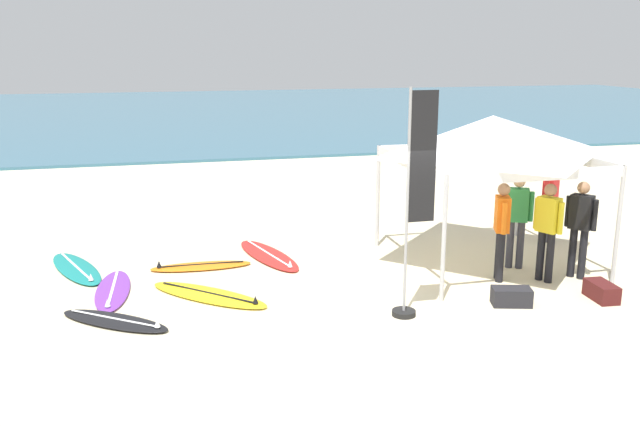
{
  "coord_description": "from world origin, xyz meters",
  "views": [
    {
      "loc": [
        -3.45,
        -9.73,
        3.97
      ],
      "look_at": [
        -0.5,
        1.82,
        1.0
      ],
      "focal_mm": 38.21,
      "sensor_mm": 36.0,
      "label": 1
    }
  ],
  "objects_px": {
    "gear_bag_near_tent": "(601,291)",
    "surfboard_teal": "(76,268)",
    "surfboard_red": "(269,255)",
    "person_yellow": "(548,226)",
    "surfboard_orange": "(200,266)",
    "person_green": "(517,215)",
    "banner_flag": "(414,214)",
    "canopy_tent": "(492,136)",
    "person_black": "(580,223)",
    "gear_bag_by_pole": "(511,297)",
    "surfboard_black": "(115,321)",
    "surfboard_purple": "(113,290)",
    "person_orange": "(502,225)",
    "surfboard_yellow": "(209,295)",
    "person_red": "(550,194)"
  },
  "relations": [
    {
      "from": "surfboard_black",
      "to": "person_black",
      "type": "distance_m",
      "value": 7.81
    },
    {
      "from": "canopy_tent",
      "to": "surfboard_orange",
      "type": "relative_size",
      "value": 1.78
    },
    {
      "from": "surfboard_teal",
      "to": "person_red",
      "type": "height_order",
      "value": "person_red"
    },
    {
      "from": "surfboard_red",
      "to": "person_red",
      "type": "bearing_deg",
      "value": -3.34
    },
    {
      "from": "surfboard_orange",
      "to": "surfboard_red",
      "type": "bearing_deg",
      "value": 14.54
    },
    {
      "from": "gear_bag_by_pole",
      "to": "surfboard_black",
      "type": "bearing_deg",
      "value": 172.47
    },
    {
      "from": "surfboard_yellow",
      "to": "banner_flag",
      "type": "xyz_separation_m",
      "value": [
        2.89,
        -1.5,
        1.54
      ]
    },
    {
      "from": "person_black",
      "to": "person_green",
      "type": "distance_m",
      "value": 1.08
    },
    {
      "from": "gear_bag_by_pole",
      "to": "canopy_tent",
      "type": "bearing_deg",
      "value": 73.78
    },
    {
      "from": "surfboard_orange",
      "to": "surfboard_black",
      "type": "bearing_deg",
      "value": -122.2
    },
    {
      "from": "person_black",
      "to": "gear_bag_by_pole",
      "type": "bearing_deg",
      "value": -153.0
    },
    {
      "from": "surfboard_orange",
      "to": "surfboard_red",
      "type": "xyz_separation_m",
      "value": [
        1.32,
        0.34,
        -0.0
      ]
    },
    {
      "from": "surfboard_orange",
      "to": "surfboard_purple",
      "type": "relative_size",
      "value": 0.9
    },
    {
      "from": "surfboard_yellow",
      "to": "gear_bag_by_pole",
      "type": "xyz_separation_m",
      "value": [
        4.56,
        -1.53,
        0.1
      ]
    },
    {
      "from": "surfboard_orange",
      "to": "surfboard_teal",
      "type": "xyz_separation_m",
      "value": [
        -2.19,
        0.42,
        -0.0
      ]
    },
    {
      "from": "person_red",
      "to": "gear_bag_by_pole",
      "type": "height_order",
      "value": "person_red"
    },
    {
      "from": "person_red",
      "to": "gear_bag_near_tent",
      "type": "distance_m",
      "value": 3.46
    },
    {
      "from": "canopy_tent",
      "to": "person_green",
      "type": "bearing_deg",
      "value": -40.8
    },
    {
      "from": "surfboard_orange",
      "to": "person_green",
      "type": "height_order",
      "value": "person_green"
    },
    {
      "from": "banner_flag",
      "to": "surfboard_red",
      "type": "bearing_deg",
      "value": 115.13
    },
    {
      "from": "surfboard_teal",
      "to": "surfboard_red",
      "type": "xyz_separation_m",
      "value": [
        3.51,
        -0.08,
        -0.0
      ]
    },
    {
      "from": "surfboard_yellow",
      "to": "surfboard_red",
      "type": "xyz_separation_m",
      "value": [
        1.31,
        1.86,
        -0.0
      ]
    },
    {
      "from": "surfboard_orange",
      "to": "surfboard_black",
      "type": "xyz_separation_m",
      "value": [
        -1.42,
        -2.26,
        -0.0
      ]
    },
    {
      "from": "surfboard_teal",
      "to": "person_red",
      "type": "relative_size",
      "value": 1.32
    },
    {
      "from": "gear_bag_near_tent",
      "to": "surfboard_teal",
      "type": "bearing_deg",
      "value": 156.44
    },
    {
      "from": "surfboard_yellow",
      "to": "gear_bag_by_pole",
      "type": "relative_size",
      "value": 3.41
    },
    {
      "from": "surfboard_black",
      "to": "person_red",
      "type": "height_order",
      "value": "person_red"
    },
    {
      "from": "surfboard_purple",
      "to": "person_orange",
      "type": "height_order",
      "value": "person_orange"
    },
    {
      "from": "surfboard_yellow",
      "to": "person_yellow",
      "type": "height_order",
      "value": "person_yellow"
    },
    {
      "from": "person_yellow",
      "to": "banner_flag",
      "type": "relative_size",
      "value": 0.5
    },
    {
      "from": "person_yellow",
      "to": "gear_bag_near_tent",
      "type": "height_order",
      "value": "person_yellow"
    },
    {
      "from": "person_black",
      "to": "gear_bag_near_tent",
      "type": "height_order",
      "value": "person_black"
    },
    {
      "from": "person_orange",
      "to": "gear_bag_near_tent",
      "type": "height_order",
      "value": "person_orange"
    },
    {
      "from": "surfboard_purple",
      "to": "person_yellow",
      "type": "relative_size",
      "value": 1.18
    },
    {
      "from": "surfboard_red",
      "to": "banner_flag",
      "type": "height_order",
      "value": "banner_flag"
    },
    {
      "from": "surfboard_purple",
      "to": "surfboard_black",
      "type": "xyz_separation_m",
      "value": [
        0.08,
        -1.34,
        0.0
      ]
    },
    {
      "from": "surfboard_yellow",
      "to": "person_yellow",
      "type": "distance_m",
      "value": 5.79
    },
    {
      "from": "surfboard_red",
      "to": "person_yellow",
      "type": "relative_size",
      "value": 1.37
    },
    {
      "from": "gear_bag_by_pole",
      "to": "person_red",
      "type": "bearing_deg",
      "value": 50.07
    },
    {
      "from": "banner_flag",
      "to": "person_black",
      "type": "bearing_deg",
      "value": 14.28
    },
    {
      "from": "surfboard_purple",
      "to": "person_orange",
      "type": "bearing_deg",
      "value": -8.97
    },
    {
      "from": "surfboard_yellow",
      "to": "person_green",
      "type": "xyz_separation_m",
      "value": [
        5.55,
        0.13,
        0.95
      ]
    },
    {
      "from": "canopy_tent",
      "to": "surfboard_red",
      "type": "height_order",
      "value": "canopy_tent"
    },
    {
      "from": "canopy_tent",
      "to": "person_red",
      "type": "distance_m",
      "value": 2.63
    },
    {
      "from": "surfboard_teal",
      "to": "person_yellow",
      "type": "distance_m",
      "value": 8.34
    },
    {
      "from": "surfboard_black",
      "to": "surfboard_red",
      "type": "relative_size",
      "value": 0.76
    },
    {
      "from": "banner_flag",
      "to": "gear_bag_near_tent",
      "type": "xyz_separation_m",
      "value": [
        3.18,
        -0.16,
        -1.43
      ]
    },
    {
      "from": "person_orange",
      "to": "person_yellow",
      "type": "bearing_deg",
      "value": -17.68
    },
    {
      "from": "person_black",
      "to": "gear_bag_near_tent",
      "type": "distance_m",
      "value": 1.36
    },
    {
      "from": "person_black",
      "to": "surfboard_teal",
      "type": "bearing_deg",
      "value": 163.21
    }
  ]
}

